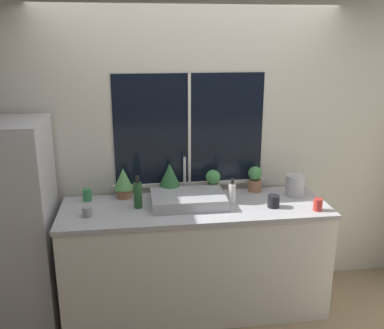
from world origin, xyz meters
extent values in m
cube|color=beige|center=(0.00, 0.74, 1.35)|extent=(8.00, 0.06, 2.70)
cube|color=black|center=(0.00, 0.71, 1.49)|extent=(1.28, 0.01, 0.95)
cube|color=silver|center=(0.00, 0.70, 1.49)|extent=(0.02, 0.01, 0.95)
cube|color=silver|center=(0.00, 0.70, 1.00)|extent=(1.34, 0.04, 0.03)
cube|color=beige|center=(2.11, 1.50, 1.35)|extent=(0.06, 7.00, 2.70)
cube|color=white|center=(0.00, 0.34, 0.45)|extent=(2.14, 0.67, 0.90)
cube|color=#ADADB2|center=(0.00, 0.34, 0.92)|extent=(2.16, 0.70, 0.03)
cube|color=#B7B7BC|center=(-1.48, 0.37, 0.83)|extent=(0.70, 0.62, 1.66)
cube|color=#ADADB2|center=(-0.06, 0.37, 0.98)|extent=(0.59, 0.40, 0.09)
cylinder|color=#B7B7BC|center=(-0.06, 0.60, 0.95)|extent=(0.04, 0.04, 0.03)
cylinder|color=#B7B7BC|center=(-0.06, 0.60, 1.12)|extent=(0.02, 0.02, 0.31)
cylinder|color=#9E6B4C|center=(-0.57, 0.60, 0.98)|extent=(0.12, 0.12, 0.08)
cone|color=#569951|center=(-0.57, 0.60, 1.11)|extent=(0.16, 0.16, 0.18)
cylinder|color=#9E6B4C|center=(-0.18, 0.60, 0.98)|extent=(0.09, 0.09, 0.09)
cone|color=#2D6638|center=(-0.18, 0.60, 1.13)|extent=(0.18, 0.18, 0.20)
cylinder|color=#9E6B4C|center=(0.19, 0.60, 0.98)|extent=(0.09, 0.09, 0.09)
sphere|color=#478E4C|center=(0.19, 0.60, 1.09)|extent=(0.13, 0.13, 0.13)
cylinder|color=#9E6B4C|center=(0.57, 0.60, 0.99)|extent=(0.11, 0.11, 0.11)
sphere|color=#478E4C|center=(0.57, 0.60, 1.10)|extent=(0.12, 0.12, 0.12)
cylinder|color=white|center=(0.30, 0.35, 1.02)|extent=(0.06, 0.06, 0.17)
cylinder|color=black|center=(0.30, 0.35, 1.13)|extent=(0.03, 0.03, 0.05)
cylinder|color=#235128|center=(-0.46, 0.36, 1.04)|extent=(0.07, 0.07, 0.21)
cylinder|color=black|center=(-0.46, 0.36, 1.17)|extent=(0.03, 0.03, 0.06)
cylinder|color=#38844C|center=(-0.87, 0.57, 0.99)|extent=(0.07, 0.07, 0.10)
cylinder|color=black|center=(0.62, 0.23, 0.99)|extent=(0.10, 0.10, 0.10)
cylinder|color=#B72D28|center=(0.94, 0.11, 0.99)|extent=(0.07, 0.07, 0.10)
cylinder|color=gray|center=(-0.84, 0.24, 0.98)|extent=(0.07, 0.07, 0.08)
cylinder|color=#B2B2B7|center=(0.88, 0.46, 1.03)|extent=(0.16, 0.16, 0.18)
cone|color=#B2B2B7|center=(0.88, 0.46, 1.13)|extent=(0.14, 0.14, 0.02)
camera|label=1|loc=(-0.46, -2.84, 2.25)|focal=40.00mm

